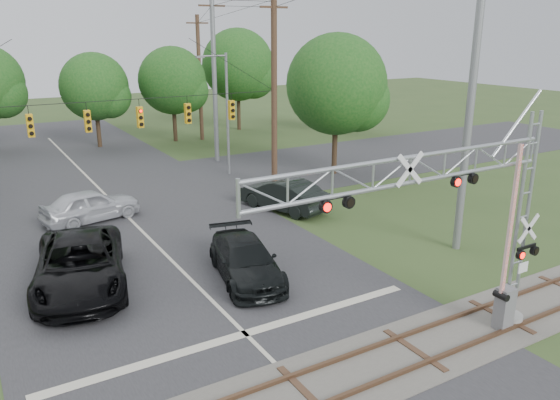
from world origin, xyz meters
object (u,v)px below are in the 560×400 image
crossing_gantry (458,214)px  streetlight (225,108)px  pickup_black (80,264)px  car_dark (246,260)px  sedan_silver (91,205)px  traffic_signal_span (131,107)px

crossing_gantry → streetlight: 23.29m
pickup_black → car_dark: 6.25m
streetlight → sedan_silver: bearing=-152.8°
sedan_silver → car_dark: bearing=-172.0°
sedan_silver → pickup_black: bearing=153.3°
car_dark → streetlight: 17.16m
pickup_black → streetlight: (12.23, 13.00, 3.55)m
streetlight → pickup_black: bearing=-133.3°
pickup_black → sedan_silver: bearing=87.7°
traffic_signal_span → car_dark: (1.05, -10.78, -4.85)m
car_dark → streetlight: (6.48, 15.44, 3.74)m
streetlight → crossing_gantry: bearing=-98.7°
traffic_signal_span → streetlight: size_ratio=2.40×
traffic_signal_span → sedan_silver: 5.49m
traffic_signal_span → pickup_black: 10.65m
pickup_black → streetlight: size_ratio=0.86×
crossing_gantry → sedan_silver: crossing_gantry is taller
traffic_signal_span → pickup_black: bearing=-119.4°
traffic_signal_span → pickup_black: (-4.71, -8.34, -4.66)m
car_dark → sedan_silver: (-3.68, 10.23, 0.06)m
pickup_black → sedan_silver: size_ratio=1.41×
crossing_gantry → traffic_signal_span: traffic_signal_span is taller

